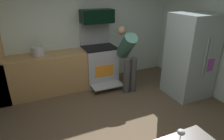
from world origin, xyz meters
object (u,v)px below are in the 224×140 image
at_px(refrigerator, 190,56).
at_px(stock_pot, 38,51).
at_px(wine_glass_far, 181,133).
at_px(oven_range, 100,64).
at_px(microwave, 97,16).
at_px(person_cook, 127,54).

height_order(refrigerator, stock_pot, refrigerator).
distance_m(refrigerator, wine_glass_far, 2.75).
xyz_separation_m(oven_range, microwave, (0.00, 0.09, 1.14)).
relative_size(oven_range, wine_glass_far, 9.51).
bearing_deg(refrigerator, person_cook, 146.80).
distance_m(microwave, refrigerator, 2.26).
bearing_deg(person_cook, stock_pot, 162.43).
xyz_separation_m(person_cook, wine_glass_far, (-0.86, -2.63, 0.15)).
bearing_deg(person_cook, refrigerator, -33.20).
bearing_deg(stock_pot, microwave, 3.34).
xyz_separation_m(microwave, stock_pot, (-1.37, -0.08, -0.65)).
bearing_deg(oven_range, wine_glass_far, -97.05).
height_order(microwave, wine_glass_far, microwave).
distance_m(oven_range, stock_pot, 1.45).
bearing_deg(stock_pot, refrigerator, -24.02).
relative_size(wine_glass_far, stock_pot, 0.61).
bearing_deg(wine_glass_far, stock_pot, 106.86).
relative_size(refrigerator, person_cook, 1.23).
distance_m(oven_range, microwave, 1.14).
distance_m(wine_glass_far, stock_pot, 3.36).
distance_m(oven_range, person_cook, 0.81).
xyz_separation_m(microwave, wine_glass_far, (-0.40, -3.29, -0.63)).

